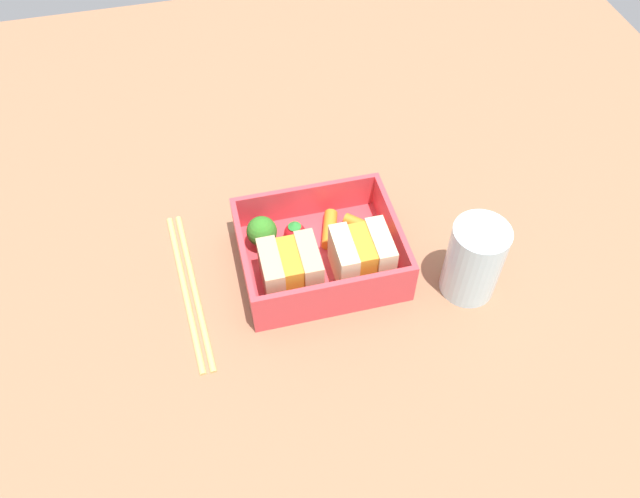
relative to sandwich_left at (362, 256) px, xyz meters
The scene contains 11 objects.
ground_plane 6.78cm from the sandwich_left, 35.96° to the right, with size 120.00×120.00×2.00cm, color #936548.
bento_tray 5.75cm from the sandwich_left, 35.96° to the right, with size 17.19×14.20×1.20cm, color #DA3E47.
bento_rim 4.77cm from the sandwich_left, 35.96° to the right, with size 17.19×14.20×4.36cm.
sandwich_left is the anchor object (origin of this frame).
sandwich_center_left 7.69cm from the sandwich_left, ahead, with size 5.98×5.58×5.28cm.
carrot_stick_far_left 6.09cm from the sandwich_left, 112.44° to the right, with size 1.32×1.32×5.39cm, color orange.
carrot_stick_left 6.51cm from the sandwich_left, 71.54° to the right, with size 1.52×1.52×4.89cm, color orange.
strawberry_far_left 8.45cm from the sandwich_left, 44.12° to the right, with size 2.47×2.47×3.07cm.
broccoli_floret 11.35cm from the sandwich_left, 31.85° to the right, with size 3.38×3.38×4.11cm.
chopstick_pair 19.00cm from the sandwich_left, ahead, with size 3.16×21.39×0.70cm.
drinking_glass 11.65cm from the sandwich_left, 160.33° to the left, with size 5.89×5.89×9.26cm, color silver.
Camera 1 is at (10.00, 41.11, 55.73)cm, focal length 35.00 mm.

